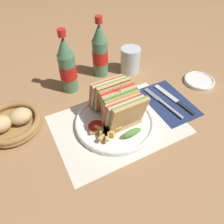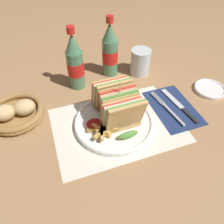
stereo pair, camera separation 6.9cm
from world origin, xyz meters
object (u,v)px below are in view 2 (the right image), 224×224
(plate_main, at_px, (114,123))
(side_saucer, at_px, (210,89))
(glass_near, at_px, (140,63))
(coke_bottle_near, at_px, (75,63))
(bread_basket, at_px, (16,113))
(coke_bottle_far, at_px, (110,51))
(knife, at_px, (180,105))
(club_sandwich, at_px, (117,106))
(fork, at_px, (170,111))

(plate_main, relative_size, side_saucer, 2.18)
(glass_near, relative_size, side_saucer, 0.88)
(coke_bottle_near, bearing_deg, bread_basket, -156.22)
(coke_bottle_far, distance_m, side_saucer, 0.41)
(knife, height_order, coke_bottle_near, coke_bottle_near)
(club_sandwich, height_order, coke_bottle_near, coke_bottle_near)
(fork, relative_size, side_saucer, 1.58)
(club_sandwich, distance_m, side_saucer, 0.40)
(coke_bottle_near, height_order, glass_near, coke_bottle_near)
(plate_main, xyz_separation_m, glass_near, (0.20, 0.24, 0.03))
(coke_bottle_near, relative_size, bread_basket, 1.28)
(glass_near, bearing_deg, knife, -78.65)
(fork, height_order, side_saucer, same)
(fork, distance_m, coke_bottle_far, 0.33)
(coke_bottle_near, relative_size, coke_bottle_far, 1.00)
(bread_basket, bearing_deg, glass_near, 11.70)
(coke_bottle_far, relative_size, bread_basket, 1.28)
(coke_bottle_near, bearing_deg, knife, -37.37)
(fork, bearing_deg, glass_near, 82.88)
(plate_main, height_order, coke_bottle_near, coke_bottle_near)
(club_sandwich, height_order, bread_basket, club_sandwich)
(fork, height_order, bread_basket, bread_basket)
(fork, relative_size, coke_bottle_far, 0.78)
(club_sandwich, xyz_separation_m, fork, (0.19, -0.02, -0.06))
(bread_basket, bearing_deg, side_saucer, -7.68)
(fork, bearing_deg, coke_bottle_near, 128.92)
(knife, xyz_separation_m, bread_basket, (-0.54, 0.13, 0.02))
(knife, bearing_deg, glass_near, 94.06)
(club_sandwich, relative_size, coke_bottle_far, 0.83)
(coke_bottle_far, height_order, glass_near, coke_bottle_far)
(coke_bottle_near, height_order, bread_basket, coke_bottle_near)
(bread_basket, bearing_deg, coke_bottle_far, 20.36)
(fork, xyz_separation_m, side_saucer, (0.20, 0.06, -0.00))
(side_saucer, bearing_deg, club_sandwich, -174.85)
(fork, height_order, coke_bottle_near, coke_bottle_near)
(plate_main, bearing_deg, coke_bottle_far, 73.55)
(plate_main, distance_m, knife, 0.25)
(club_sandwich, distance_m, fork, 0.20)
(knife, height_order, side_saucer, side_saucer)
(knife, bearing_deg, plate_main, 173.67)
(side_saucer, bearing_deg, glass_near, 136.14)
(knife, bearing_deg, side_saucer, 7.18)
(fork, distance_m, side_saucer, 0.21)
(coke_bottle_far, bearing_deg, fork, -67.99)
(bread_basket, distance_m, side_saucer, 0.70)
(knife, bearing_deg, coke_bottle_far, 113.56)
(plate_main, bearing_deg, fork, -3.25)
(knife, relative_size, coke_bottle_far, 0.81)
(bread_basket, bearing_deg, knife, -13.97)
(knife, relative_size, glass_near, 1.85)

